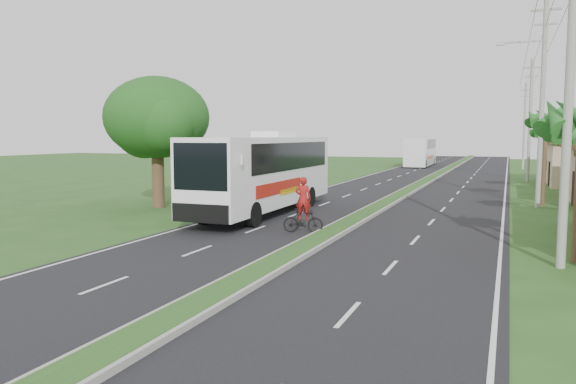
% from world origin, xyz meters
% --- Properties ---
extents(ground, '(180.00, 180.00, 0.00)m').
position_xyz_m(ground, '(0.00, 0.00, 0.00)').
color(ground, '#244B1B').
rests_on(ground, ground).
extents(road_asphalt, '(14.00, 160.00, 0.02)m').
position_xyz_m(road_asphalt, '(0.00, 20.00, 0.01)').
color(road_asphalt, black).
rests_on(road_asphalt, ground).
extents(median_strip, '(1.20, 160.00, 0.18)m').
position_xyz_m(median_strip, '(0.00, 20.00, 0.10)').
color(median_strip, gray).
rests_on(median_strip, ground).
extents(lane_edge_left, '(0.12, 160.00, 0.01)m').
position_xyz_m(lane_edge_left, '(-6.70, 20.00, 0.00)').
color(lane_edge_left, silver).
rests_on(lane_edge_left, ground).
extents(lane_edge_right, '(0.12, 160.00, 0.01)m').
position_xyz_m(lane_edge_right, '(6.70, 20.00, 0.00)').
color(lane_edge_right, silver).
rests_on(lane_edge_right, ground).
extents(palm_verge_b, '(2.40, 2.40, 5.05)m').
position_xyz_m(palm_verge_b, '(9.40, 12.00, 4.36)').
color(palm_verge_b, '#473321').
rests_on(palm_verge_b, ground).
extents(palm_verge_c, '(2.40, 2.40, 5.85)m').
position_xyz_m(palm_verge_c, '(8.80, 19.00, 5.12)').
color(palm_verge_c, '#473321').
rests_on(palm_verge_c, ground).
extents(palm_verge_d, '(2.40, 2.40, 5.25)m').
position_xyz_m(palm_verge_d, '(9.30, 28.00, 4.55)').
color(palm_verge_d, '#473321').
rests_on(palm_verge_d, ground).
extents(shade_tree, '(6.30, 6.00, 7.54)m').
position_xyz_m(shade_tree, '(-12.11, 10.02, 5.03)').
color(shade_tree, '#473321').
rests_on(shade_tree, ground).
extents(utility_pole_a, '(1.60, 0.28, 11.00)m').
position_xyz_m(utility_pole_a, '(8.50, 2.00, 5.67)').
color(utility_pole_a, gray).
rests_on(utility_pole_a, ground).
extents(utility_pole_b, '(3.20, 0.28, 12.00)m').
position_xyz_m(utility_pole_b, '(8.47, 18.00, 6.26)').
color(utility_pole_b, gray).
rests_on(utility_pole_b, ground).
extents(utility_pole_c, '(1.60, 0.28, 11.00)m').
position_xyz_m(utility_pole_c, '(8.50, 38.00, 5.67)').
color(utility_pole_c, gray).
rests_on(utility_pole_c, ground).
extents(utility_pole_d, '(1.60, 0.28, 10.50)m').
position_xyz_m(utility_pole_d, '(8.50, 58.00, 5.42)').
color(utility_pole_d, gray).
rests_on(utility_pole_d, ground).
extents(coach_bus_main, '(3.00, 13.64, 4.40)m').
position_xyz_m(coach_bus_main, '(-5.20, 9.94, 2.42)').
color(coach_bus_main, white).
rests_on(coach_bus_main, ground).
extents(coach_bus_far, '(3.05, 12.89, 3.74)m').
position_xyz_m(coach_bus_far, '(-4.38, 60.67, 2.12)').
color(coach_bus_far, white).
rests_on(coach_bus_far, ground).
extents(motorcyclist, '(1.79, 0.81, 2.43)m').
position_xyz_m(motorcyclist, '(-1.27, 5.04, 0.90)').
color(motorcyclist, black).
rests_on(motorcyclist, ground).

